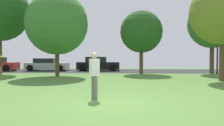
{
  "coord_description": "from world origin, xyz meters",
  "views": [
    {
      "loc": [
        0.34,
        -7.68,
        1.6
      ],
      "look_at": [
        0.0,
        2.39,
        1.26
      ],
      "focal_mm": 37.46,
      "sensor_mm": 36.0,
      "label": 1
    }
  ],
  "objects_px": {
    "oak_tree_left": "(141,32)",
    "oak_tree_center": "(223,13)",
    "maple_tree_near": "(57,24)",
    "street_lamp_post": "(217,47)",
    "person_thrower": "(94,73)",
    "maple_tree_far": "(212,24)",
    "parked_car_black": "(98,64)",
    "parked_car_silver": "(47,65)"
  },
  "relations": [
    {
      "from": "maple_tree_near",
      "to": "maple_tree_far",
      "type": "xyz_separation_m",
      "value": [
        12.71,
        2.94,
        0.32
      ]
    },
    {
      "from": "oak_tree_left",
      "to": "maple_tree_far",
      "type": "relative_size",
      "value": 0.85
    },
    {
      "from": "maple_tree_far",
      "to": "parked_car_silver",
      "type": "height_order",
      "value": "maple_tree_far"
    },
    {
      "from": "oak_tree_left",
      "to": "parked_car_black",
      "type": "height_order",
      "value": "oak_tree_left"
    },
    {
      "from": "person_thrower",
      "to": "parked_car_black",
      "type": "relative_size",
      "value": 0.39
    },
    {
      "from": "parked_car_silver",
      "to": "person_thrower",
      "type": "bearing_deg",
      "value": -66.68
    },
    {
      "from": "person_thrower",
      "to": "oak_tree_center",
      "type": "bearing_deg",
      "value": -176.62
    },
    {
      "from": "maple_tree_far",
      "to": "oak_tree_center",
      "type": "bearing_deg",
      "value": -105.77
    },
    {
      "from": "maple_tree_near",
      "to": "oak_tree_center",
      "type": "bearing_deg",
      "value": -14.6
    },
    {
      "from": "oak_tree_center",
      "to": "oak_tree_left",
      "type": "bearing_deg",
      "value": 128.95
    },
    {
      "from": "parked_car_silver",
      "to": "parked_car_black",
      "type": "bearing_deg",
      "value": 2.63
    },
    {
      "from": "oak_tree_left",
      "to": "parked_car_silver",
      "type": "relative_size",
      "value": 1.27
    },
    {
      "from": "person_thrower",
      "to": "parked_car_black",
      "type": "bearing_deg",
      "value": -122.14
    },
    {
      "from": "maple_tree_far",
      "to": "person_thrower",
      "type": "height_order",
      "value": "maple_tree_far"
    },
    {
      "from": "maple_tree_near",
      "to": "oak_tree_left",
      "type": "bearing_deg",
      "value": 21.9
    },
    {
      "from": "oak_tree_left",
      "to": "parked_car_silver",
      "type": "height_order",
      "value": "oak_tree_left"
    },
    {
      "from": "oak_tree_left",
      "to": "maple_tree_near",
      "type": "xyz_separation_m",
      "value": [
        -6.59,
        -2.65,
        0.37
      ]
    },
    {
      "from": "maple_tree_far",
      "to": "parked_car_silver",
      "type": "distance_m",
      "value": 16.2
    },
    {
      "from": "oak_tree_center",
      "to": "street_lamp_post",
      "type": "relative_size",
      "value": 1.39
    },
    {
      "from": "maple_tree_near",
      "to": "person_thrower",
      "type": "xyz_separation_m",
      "value": [
        3.83,
        -9.05,
        -3.03
      ]
    },
    {
      "from": "maple_tree_near",
      "to": "person_thrower",
      "type": "distance_m",
      "value": 10.28
    },
    {
      "from": "maple_tree_near",
      "to": "parked_car_black",
      "type": "height_order",
      "value": "maple_tree_near"
    },
    {
      "from": "parked_car_silver",
      "to": "parked_car_black",
      "type": "distance_m",
      "value": 5.24
    },
    {
      "from": "oak_tree_left",
      "to": "street_lamp_post",
      "type": "xyz_separation_m",
      "value": [
        6.35,
        -0.29,
        -1.35
      ]
    },
    {
      "from": "maple_tree_far",
      "to": "street_lamp_post",
      "type": "xyz_separation_m",
      "value": [
        0.23,
        -0.59,
        -2.04
      ]
    },
    {
      "from": "oak_tree_left",
      "to": "maple_tree_near",
      "type": "distance_m",
      "value": 7.12
    },
    {
      "from": "parked_car_black",
      "to": "parked_car_silver",
      "type": "bearing_deg",
      "value": -177.37
    },
    {
      "from": "maple_tree_near",
      "to": "street_lamp_post",
      "type": "bearing_deg",
      "value": 10.32
    },
    {
      "from": "parked_car_silver",
      "to": "maple_tree_near",
      "type": "bearing_deg",
      "value": -66.08
    },
    {
      "from": "maple_tree_far",
      "to": "parked_car_black",
      "type": "height_order",
      "value": "maple_tree_far"
    },
    {
      "from": "maple_tree_far",
      "to": "person_thrower",
      "type": "relative_size",
      "value": 3.76
    },
    {
      "from": "oak_tree_center",
      "to": "parked_car_silver",
      "type": "xyz_separation_m",
      "value": [
        -13.8,
        9.04,
        -3.62
      ]
    },
    {
      "from": "parked_car_silver",
      "to": "parked_car_black",
      "type": "height_order",
      "value": "parked_car_black"
    },
    {
      "from": "maple_tree_near",
      "to": "parked_car_silver",
      "type": "distance_m",
      "value": 7.53
    },
    {
      "from": "maple_tree_far",
      "to": "person_thrower",
      "type": "bearing_deg",
      "value": -126.53
    },
    {
      "from": "parked_car_silver",
      "to": "street_lamp_post",
      "type": "height_order",
      "value": "street_lamp_post"
    },
    {
      "from": "parked_car_silver",
      "to": "parked_car_black",
      "type": "relative_size",
      "value": 0.99
    },
    {
      "from": "maple_tree_near",
      "to": "parked_car_black",
      "type": "relative_size",
      "value": 1.47
    },
    {
      "from": "oak_tree_left",
      "to": "oak_tree_center",
      "type": "distance_m",
      "value": 7.14
    },
    {
      "from": "oak_tree_center",
      "to": "parked_car_silver",
      "type": "distance_m",
      "value": 16.89
    },
    {
      "from": "oak_tree_left",
      "to": "person_thrower",
      "type": "height_order",
      "value": "oak_tree_left"
    },
    {
      "from": "oak_tree_left",
      "to": "person_thrower",
      "type": "relative_size",
      "value": 3.19
    }
  ]
}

